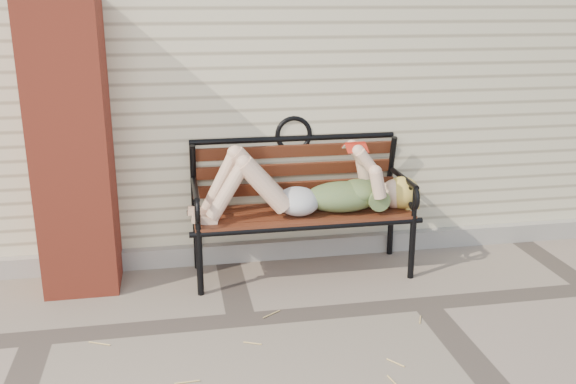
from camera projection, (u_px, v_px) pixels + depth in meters
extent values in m
plane|color=gray|center=(425.00, 304.00, 4.35)|extent=(80.00, 80.00, 0.00)
cube|color=beige|center=(324.00, 45.00, 6.73)|extent=(8.00, 4.00, 3.00)
cube|color=gray|center=(380.00, 242.00, 5.24)|extent=(8.00, 0.10, 0.15)
cube|color=#AD3B27|center=(73.00, 149.00, 4.36)|extent=(0.50, 0.50, 2.00)
cylinder|color=black|center=(200.00, 263.00, 4.42)|extent=(0.05, 0.05, 0.47)
cylinder|color=black|center=(196.00, 239.00, 4.86)|extent=(0.05, 0.05, 0.47)
cylinder|color=black|center=(412.00, 248.00, 4.69)|extent=(0.05, 0.05, 0.47)
cylinder|color=black|center=(391.00, 226.00, 5.13)|extent=(0.05, 0.05, 0.47)
cube|color=#5C2B17|center=(302.00, 214.00, 4.70)|extent=(1.59, 0.51, 0.03)
cylinder|color=black|center=(309.00, 227.00, 4.49)|extent=(1.67, 0.04, 0.04)
cylinder|color=black|center=(296.00, 207.00, 4.93)|extent=(1.67, 0.04, 0.04)
torus|color=black|center=(294.00, 134.00, 4.88)|extent=(0.29, 0.04, 0.29)
ellipsoid|color=#0A454C|center=(342.00, 197.00, 4.69)|extent=(0.56, 0.32, 0.22)
ellipsoid|color=#0A454C|center=(359.00, 191.00, 4.70)|extent=(0.27, 0.31, 0.17)
ellipsoid|color=#B7B7BC|center=(298.00, 201.00, 4.64)|extent=(0.31, 0.35, 0.20)
sphere|color=beige|center=(395.00, 194.00, 4.76)|extent=(0.23, 0.23, 0.23)
ellipsoid|color=#D7C051|center=(402.00, 193.00, 4.77)|extent=(0.26, 0.26, 0.24)
cube|color=#B02314|center=(355.00, 143.00, 4.59)|extent=(0.15, 0.02, 0.02)
cube|color=#EEE4CF|center=(357.00, 148.00, 4.55)|extent=(0.15, 0.09, 0.05)
cube|color=#EEE4CF|center=(353.00, 146.00, 4.64)|extent=(0.15, 0.09, 0.05)
cube|color=#B02314|center=(357.00, 148.00, 4.55)|extent=(0.16, 0.10, 0.05)
cube|color=#B02314|center=(353.00, 145.00, 4.64)|extent=(0.16, 0.10, 0.05)
cylinder|color=tan|center=(71.00, 364.00, 3.63)|extent=(0.07, 0.14, 0.01)
cylinder|color=tan|center=(261.00, 357.00, 3.70)|extent=(0.09, 0.04, 0.01)
cylinder|color=tan|center=(172.00, 342.00, 3.86)|extent=(0.04, 0.16, 0.01)
cylinder|color=tan|center=(47.00, 332.00, 3.98)|extent=(0.14, 0.04, 0.01)
cylinder|color=tan|center=(272.00, 363.00, 3.64)|extent=(0.09, 0.06, 0.01)
cylinder|color=tan|center=(240.00, 326.00, 4.04)|extent=(0.06, 0.09, 0.01)
cylinder|color=tan|center=(391.00, 347.00, 3.80)|extent=(0.11, 0.12, 0.01)
cylinder|color=tan|center=(170.00, 324.00, 4.07)|extent=(0.09, 0.04, 0.01)
cylinder|color=tan|center=(455.00, 378.00, 3.49)|extent=(0.07, 0.09, 0.01)
cylinder|color=tan|center=(217.00, 335.00, 3.94)|extent=(0.08, 0.10, 0.01)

